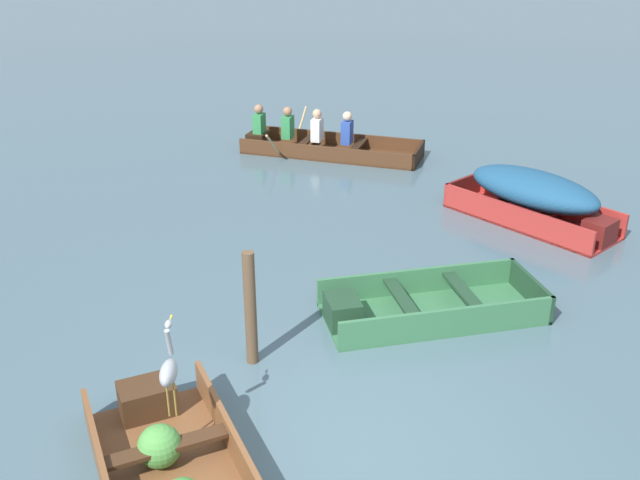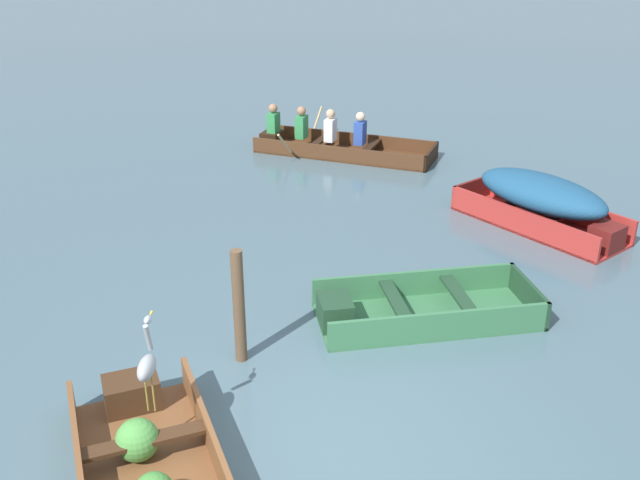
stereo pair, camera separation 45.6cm
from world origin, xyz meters
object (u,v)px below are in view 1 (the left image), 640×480
object	(u,v)px
rowboat_dark_varnish_with_crew	(319,143)
skiff_red_near_moored	(535,195)
heron_on_dinghy	(169,369)
mooring_post	(250,309)
skiff_green_mid_moored	(422,307)

from	to	relation	value
rowboat_dark_varnish_with_crew	skiff_red_near_moored	bearing A→B (deg)	-31.55
skiff_red_near_moored	rowboat_dark_varnish_with_crew	distance (m)	4.78
heron_on_dinghy	mooring_post	world-z (taller)	mooring_post
skiff_green_mid_moored	mooring_post	distance (m)	2.18
heron_on_dinghy	mooring_post	bearing A→B (deg)	84.60
rowboat_dark_varnish_with_crew	heron_on_dinghy	distance (m)	8.74
rowboat_dark_varnish_with_crew	heron_on_dinghy	size ratio (longest dim) A/B	4.18
rowboat_dark_varnish_with_crew	heron_on_dinghy	xyz separation A→B (m)	(1.13, -8.64, 0.67)
skiff_green_mid_moored	rowboat_dark_varnish_with_crew	distance (m)	6.41
skiff_red_near_moored	heron_on_dinghy	size ratio (longest dim) A/B	3.21
skiff_green_mid_moored	heron_on_dinghy	distance (m)	3.46
skiff_green_mid_moored	mooring_post	world-z (taller)	mooring_post
skiff_red_near_moored	skiff_green_mid_moored	size ratio (longest dim) A/B	0.99
skiff_green_mid_moored	rowboat_dark_varnish_with_crew	bearing A→B (deg)	116.50
skiff_red_near_moored	heron_on_dinghy	world-z (taller)	heron_on_dinghy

